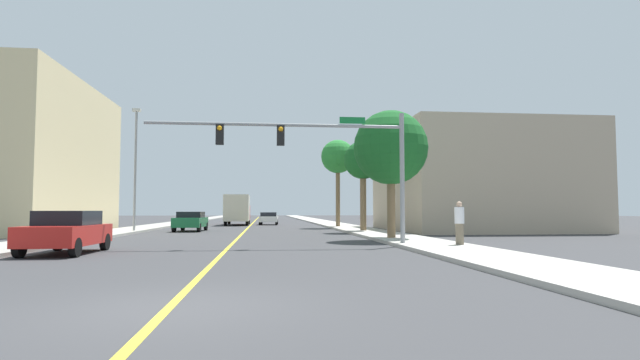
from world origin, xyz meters
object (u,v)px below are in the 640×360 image
object	(u,v)px
car_red	(67,231)
delivery_truck	(238,209)
street_lamp	(136,163)
palm_near	(391,148)
pedestrian	(459,223)
car_green	(191,221)
car_white	(269,218)
palm_mid	(363,162)
traffic_signal_mast	(320,147)
palm_far	(338,158)

from	to	relation	value
car_red	delivery_truck	world-z (taller)	delivery_truck
street_lamp	palm_near	world-z (taller)	street_lamp
pedestrian	car_green	bearing A→B (deg)	-158.60
car_white	delivery_truck	distance (m)	3.41
street_lamp	palm_mid	distance (m)	15.63
traffic_signal_mast	car_green	bearing A→B (deg)	114.93
car_red	pedestrian	distance (m)	14.76
car_white	car_green	bearing A→B (deg)	-107.51
palm_far	delivery_truck	xyz separation A→B (m)	(-9.07, 9.36, -4.45)
palm_mid	car_white	xyz separation A→B (m)	(-6.32, 19.02, -4.18)
car_white	pedestrian	distance (m)	34.21
street_lamp	car_red	size ratio (longest dim) A/B	2.06
palm_mid	palm_near	bearing A→B (deg)	-92.09
street_lamp	palm_near	bearing A→B (deg)	-34.61
street_lamp	palm_far	distance (m)	16.88
palm_near	palm_mid	xyz separation A→B (m)	(0.33, 8.97, 0.19)
street_lamp	car_green	xyz separation A→B (m)	(3.49, 1.90, -4.01)
pedestrian	car_red	bearing A→B (deg)	-101.81
pedestrian	street_lamp	bearing A→B (deg)	-148.75
car_green	pedestrian	distance (m)	22.16
palm_near	palm_far	world-z (taller)	palm_far
palm_near	street_lamp	bearing A→B (deg)	145.39
traffic_signal_mast	street_lamp	world-z (taller)	street_lamp
palm_mid	car_green	world-z (taller)	palm_mid
palm_near	car_green	size ratio (longest dim) A/B	1.54
traffic_signal_mast	delivery_truck	size ratio (longest dim) A/B	1.33
car_white	palm_near	bearing A→B (deg)	-75.18
car_green	car_red	bearing A→B (deg)	-92.68
traffic_signal_mast	palm_near	distance (m)	5.77
traffic_signal_mast	street_lamp	bearing A→B (deg)	127.44
palm_mid	car_white	bearing A→B (deg)	108.38
pedestrian	traffic_signal_mast	bearing A→B (deg)	-119.00
palm_mid	delivery_truck	xyz separation A→B (m)	(-9.52, 18.32, -3.25)
palm_mid	car_green	xyz separation A→B (m)	(-12.06, 3.45, -4.12)
street_lamp	traffic_signal_mast	bearing A→B (deg)	-52.56
palm_mid	car_white	world-z (taller)	palm_mid
car_white	pedestrian	xyz separation A→B (m)	(7.41, -33.40, 0.32)
palm_mid	pedestrian	xyz separation A→B (m)	(1.09, -14.38, -3.86)
street_lamp	palm_near	distance (m)	18.50
car_white	car_green	world-z (taller)	car_green
traffic_signal_mast	pedestrian	size ratio (longest dim) A/B	6.25
palm_far	car_green	distance (m)	13.91
pedestrian	palm_mid	bearing A→B (deg)	169.32
traffic_signal_mast	car_red	distance (m)	10.08
street_lamp	palm_far	size ratio (longest dim) A/B	1.12
palm_far	pedestrian	distance (m)	23.94
palm_near	car_white	world-z (taller)	palm_near
car_red	traffic_signal_mast	bearing A→B (deg)	-166.07
car_green	palm_far	bearing A→B (deg)	27.57
car_white	car_red	bearing A→B (deg)	-99.34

